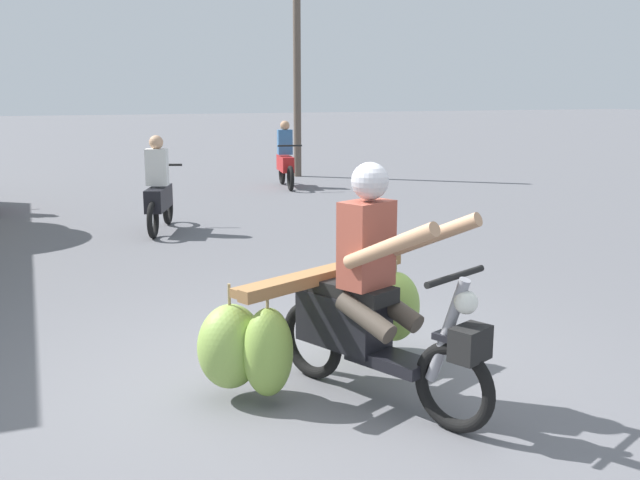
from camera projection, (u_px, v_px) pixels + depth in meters
The scene contains 5 objects.
ground_plane at pixel (306, 385), 5.05m from camera, with size 120.00×120.00×0.00m, color slate.
motorbike_main_loaded at pixel (340, 314), 4.97m from camera, with size 1.84×1.94×1.58m.
motorbike_distant_ahead_left at pixel (285, 160), 15.29m from camera, with size 0.55×1.61×1.40m.
motorbike_distant_far_ahead at pixel (159, 193), 10.40m from camera, with size 0.74×1.54×1.40m.
utility_pole at pixel (297, 62), 16.81m from camera, with size 0.18×0.18×5.36m, color brown.
Camera 1 is at (-1.67, -4.44, 2.02)m, focal length 40.57 mm.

